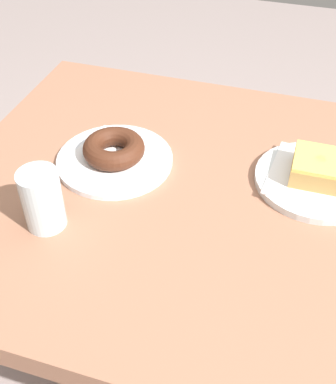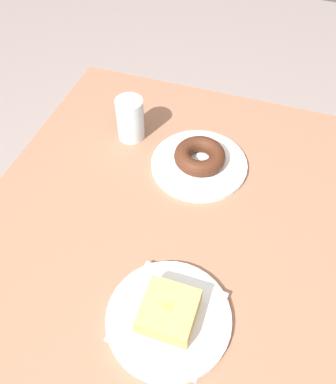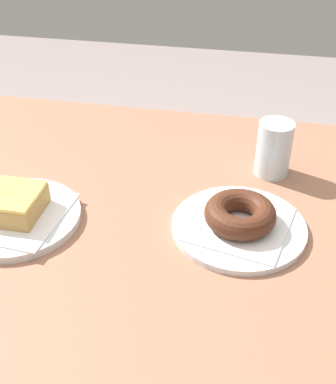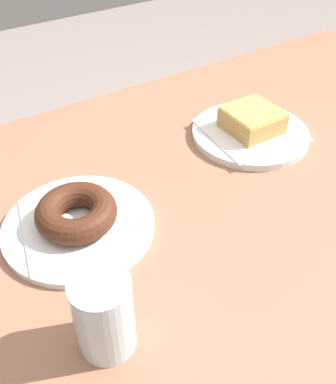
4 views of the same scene
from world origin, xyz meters
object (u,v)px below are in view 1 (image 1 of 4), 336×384
water_glass (42,199)px  donut_glazed_square (318,167)px  plate_glazed_square (315,180)px  plate_chocolate_ring (115,160)px  donut_chocolate_ring (113,148)px

water_glass → donut_glazed_square: bearing=29.5°
plate_glazed_square → donut_glazed_square: size_ratio=2.37×
plate_glazed_square → donut_glazed_square: (-0.00, 0.00, 0.03)m
donut_glazed_square → plate_chocolate_ring: bearing=-172.4°
water_glass → donut_chocolate_ring: bearing=76.0°
plate_chocolate_ring → plate_glazed_square: bearing=7.6°
plate_chocolate_ring → plate_glazed_square: 0.40m
donut_chocolate_ring → plate_glazed_square: (0.39, 0.05, -0.03)m
donut_chocolate_ring → donut_glazed_square: (0.39, 0.05, 0.00)m
donut_chocolate_ring → plate_glazed_square: bearing=7.6°
plate_chocolate_ring → donut_glazed_square: 0.40m
plate_chocolate_ring → water_glass: bearing=-104.0°
plate_chocolate_ring → plate_glazed_square: plate_glazed_square is taller
plate_glazed_square → water_glass: 0.51m
plate_chocolate_ring → water_glass: 0.21m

